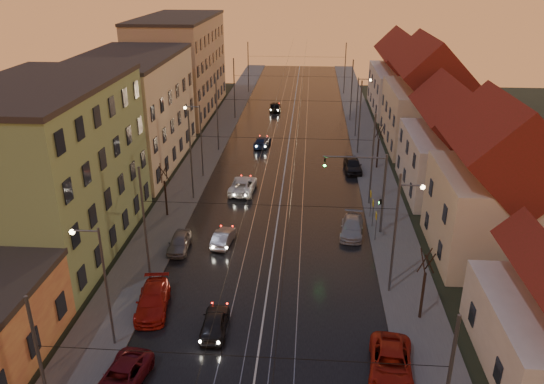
% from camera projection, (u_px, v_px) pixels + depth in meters
% --- Properties ---
extents(ground, '(160.00, 160.00, 0.00)m').
position_uv_depth(ground, '(255.00, 376.00, 29.87)').
color(ground, black).
rests_on(ground, ground).
extents(road, '(16.00, 120.00, 0.04)m').
position_uv_depth(road, '(288.00, 149.00, 66.53)').
color(road, black).
rests_on(road, ground).
extents(sidewalk_left, '(4.00, 120.00, 0.15)m').
position_uv_depth(sidewalk_left, '(209.00, 147.00, 67.18)').
color(sidewalk_left, '#4C4C4C').
rests_on(sidewalk_left, ground).
extents(sidewalk_right, '(4.00, 120.00, 0.15)m').
position_uv_depth(sidewalk_right, '(368.00, 151.00, 65.84)').
color(sidewalk_right, '#4C4C4C').
rests_on(sidewalk_right, ground).
extents(tram_rail_0, '(0.06, 120.00, 0.03)m').
position_uv_depth(tram_rail_0, '(270.00, 149.00, 66.67)').
color(tram_rail_0, gray).
rests_on(tram_rail_0, road).
extents(tram_rail_1, '(0.06, 120.00, 0.03)m').
position_uv_depth(tram_rail_1, '(282.00, 149.00, 66.57)').
color(tram_rail_1, gray).
rests_on(tram_rail_1, road).
extents(tram_rail_2, '(0.06, 120.00, 0.03)m').
position_uv_depth(tram_rail_2, '(294.00, 149.00, 66.47)').
color(tram_rail_2, gray).
rests_on(tram_rail_2, road).
extents(tram_rail_3, '(0.06, 120.00, 0.03)m').
position_uv_depth(tram_rail_3, '(305.00, 150.00, 66.37)').
color(tram_rail_3, gray).
rests_on(tram_rail_3, road).
extents(apartment_left_1, '(10.00, 18.00, 13.00)m').
position_uv_depth(apartment_left_1, '(50.00, 172.00, 41.32)').
color(apartment_left_1, '#779861').
rests_on(apartment_left_1, ground).
extents(apartment_left_2, '(10.00, 20.00, 12.00)m').
position_uv_depth(apartment_left_2, '(131.00, 113.00, 59.86)').
color(apartment_left_2, beige).
rests_on(apartment_left_2, ground).
extents(apartment_left_3, '(10.00, 24.00, 14.00)m').
position_uv_depth(apartment_left_3, '(180.00, 66.00, 81.46)').
color(apartment_left_3, '#9D8C65').
rests_on(apartment_left_3, ground).
extents(house_right_1, '(8.67, 10.20, 10.80)m').
position_uv_depth(house_right_1, '(496.00, 192.00, 40.33)').
color(house_right_1, beige).
rests_on(house_right_1, ground).
extents(house_right_2, '(9.18, 12.24, 9.20)m').
position_uv_depth(house_right_2, '(454.00, 148.00, 52.56)').
color(house_right_2, beige).
rests_on(house_right_2, ground).
extents(house_right_3, '(9.18, 14.28, 11.50)m').
position_uv_depth(house_right_3, '(426.00, 101.00, 65.86)').
color(house_right_3, beige).
rests_on(house_right_3, ground).
extents(house_right_4, '(9.18, 16.32, 10.00)m').
position_uv_depth(house_right_4, '(403.00, 79.00, 82.66)').
color(house_right_4, beige).
rests_on(house_right_4, ground).
extents(catenary_pole_l_0, '(0.16, 0.16, 9.00)m').
position_uv_depth(catenary_pole_l_0, '(44.00, 383.00, 23.18)').
color(catenary_pole_l_0, '#595B60').
rests_on(catenary_pole_l_0, ground).
extents(catenary_pole_l_1, '(0.16, 0.16, 9.00)m').
position_uv_depth(catenary_pole_l_1, '(145.00, 227.00, 36.93)').
color(catenary_pole_l_1, '#595B60').
rests_on(catenary_pole_l_1, ground).
extents(catenary_pole_r_1, '(0.16, 0.16, 9.00)m').
position_uv_depth(catenary_pole_r_1, '(394.00, 236.00, 35.77)').
color(catenary_pole_r_1, '#595B60').
rests_on(catenary_pole_r_1, ground).
extents(catenary_pole_l_2, '(0.16, 0.16, 9.00)m').
position_uv_depth(catenary_pole_l_2, '(191.00, 156.00, 50.68)').
color(catenary_pole_l_2, '#595B60').
rests_on(catenary_pole_l_2, ground).
extents(catenary_pole_r_2, '(0.16, 0.16, 9.00)m').
position_uv_depth(catenary_pole_r_2, '(372.00, 161.00, 49.52)').
color(catenary_pole_r_2, '#595B60').
rests_on(catenary_pole_r_2, ground).
extents(catenary_pole_l_3, '(0.16, 0.16, 9.00)m').
position_uv_depth(catenary_pole_l_3, '(217.00, 115.00, 64.43)').
color(catenary_pole_l_3, '#595B60').
rests_on(catenary_pole_l_3, ground).
extents(catenary_pole_r_3, '(0.16, 0.16, 9.00)m').
position_uv_depth(catenary_pole_r_3, '(360.00, 118.00, 63.27)').
color(catenary_pole_r_3, '#595B60').
rests_on(catenary_pole_r_3, ground).
extents(catenary_pole_l_4, '(0.16, 0.16, 9.00)m').
position_uv_depth(catenary_pole_l_4, '(234.00, 89.00, 78.18)').
color(catenary_pole_l_4, '#595B60').
rests_on(catenary_pole_l_4, ground).
extents(catenary_pole_r_4, '(0.16, 0.16, 9.00)m').
position_uv_depth(catenary_pole_r_4, '(352.00, 91.00, 77.02)').
color(catenary_pole_r_4, '#595B60').
rests_on(catenary_pole_r_4, ground).
extents(catenary_pole_l_5, '(0.16, 0.16, 9.00)m').
position_uv_depth(catenary_pole_l_5, '(248.00, 68.00, 94.68)').
color(catenary_pole_l_5, '#595B60').
rests_on(catenary_pole_l_5, ground).
extents(catenary_pole_r_5, '(0.16, 0.16, 9.00)m').
position_uv_depth(catenary_pole_r_5, '(345.00, 69.00, 93.52)').
color(catenary_pole_r_5, '#595B60').
rests_on(catenary_pole_r_5, ground).
extents(street_lamp_0, '(1.75, 0.32, 8.00)m').
position_uv_depth(street_lamp_0, '(100.00, 276.00, 30.39)').
color(street_lamp_0, '#595B60').
rests_on(street_lamp_0, ground).
extents(street_lamp_1, '(1.75, 0.32, 8.00)m').
position_uv_depth(street_lamp_1, '(400.00, 224.00, 36.50)').
color(street_lamp_1, '#595B60').
rests_on(street_lamp_1, ground).
extents(street_lamp_2, '(1.75, 0.32, 8.00)m').
position_uv_depth(street_lamp_2, '(198.00, 134.00, 56.06)').
color(street_lamp_2, '#595B60').
rests_on(street_lamp_2, ground).
extents(street_lamp_3, '(1.75, 0.32, 8.00)m').
position_uv_depth(street_lamp_3, '(359.00, 101.00, 69.50)').
color(street_lamp_3, '#595B60').
rests_on(street_lamp_3, ground).
extents(traffic_light_mast, '(5.30, 0.32, 7.20)m').
position_uv_depth(traffic_light_mast, '(372.00, 184.00, 44.02)').
color(traffic_light_mast, '#595B60').
rests_on(traffic_light_mast, ground).
extents(bare_tree_0, '(1.09, 1.09, 5.11)m').
position_uv_depth(bare_tree_0, '(165.00, 191.00, 47.91)').
color(bare_tree_0, black).
rests_on(bare_tree_0, ground).
extents(bare_tree_1, '(1.09, 1.09, 5.11)m').
position_uv_depth(bare_tree_1, '(424.00, 287.00, 33.71)').
color(bare_tree_1, black).
rests_on(bare_tree_1, ground).
extents(bare_tree_2, '(1.09, 1.09, 5.11)m').
position_uv_depth(bare_tree_2, '(378.00, 148.00, 59.36)').
color(bare_tree_2, black).
rests_on(bare_tree_2, ground).
extents(driving_car_0, '(1.68, 3.98, 1.34)m').
position_uv_depth(driving_car_0, '(215.00, 322.00, 33.27)').
color(driving_car_0, black).
rests_on(driving_car_0, ground).
extents(driving_car_1, '(1.74, 3.90, 1.24)m').
position_uv_depth(driving_car_1, '(223.00, 237.00, 43.78)').
color(driving_car_1, gray).
rests_on(driving_car_1, ground).
extents(driving_car_2, '(2.65, 5.28, 1.43)m').
position_uv_depth(driving_car_2, '(243.00, 185.00, 53.94)').
color(driving_car_2, silver).
rests_on(driving_car_2, ground).
extents(driving_car_3, '(2.17, 4.46, 1.25)m').
position_uv_depth(driving_car_3, '(262.00, 142.00, 67.53)').
color(driving_car_3, '#182649').
rests_on(driving_car_3, ground).
extents(driving_car_4, '(1.88, 4.34, 1.46)m').
position_uv_depth(driving_car_4, '(275.00, 106.00, 83.95)').
color(driving_car_4, black).
rests_on(driving_car_4, ground).
extents(parked_left_1, '(2.70, 4.84, 1.28)m').
position_uv_depth(parked_left_1, '(122.00, 378.00, 28.82)').
color(parked_left_1, '#590F19').
rests_on(parked_left_1, ground).
extents(parked_left_2, '(2.66, 5.16, 1.43)m').
position_uv_depth(parked_left_2, '(153.00, 301.00, 35.34)').
color(parked_left_2, '#A61910').
rests_on(parked_left_2, ground).
extents(parked_left_3, '(1.66, 3.90, 1.31)m').
position_uv_depth(parked_left_3, '(179.00, 242.00, 42.90)').
color(parked_left_3, gray).
rests_on(parked_left_3, ground).
extents(parked_right_0, '(2.96, 5.41, 1.44)m').
position_uv_depth(parked_right_0, '(391.00, 364.00, 29.73)').
color(parked_right_0, '#A41C10').
rests_on(parked_right_0, ground).
extents(parked_right_1, '(2.40, 4.79, 1.34)m').
position_uv_depth(parked_right_1, '(352.00, 227.00, 45.39)').
color(parked_right_1, '#A7A7AC').
rests_on(parked_right_1, ground).
extents(parked_right_2, '(2.04, 4.60, 1.54)m').
position_uv_depth(parked_right_2, '(353.00, 165.00, 59.23)').
color(parked_right_2, black).
rests_on(parked_right_2, ground).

